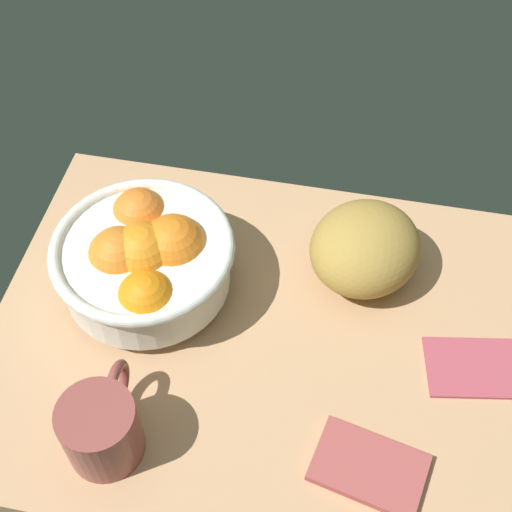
{
  "coord_description": "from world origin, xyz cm",
  "views": [
    {
      "loc": [
        -6.25,
        46.08,
        76.56
      ],
      "look_at": [
        4.49,
        -8.35,
        5.0
      ],
      "focal_mm": 50.15,
      "sensor_mm": 36.0,
      "label": 1
    }
  ],
  "objects_px": {
    "napkin_spare": "(369,468)",
    "fruit_bowl": "(145,258)",
    "napkin_folded": "(487,367)",
    "mug": "(102,428)",
    "bread_loaf": "(365,248)"
  },
  "relations": [
    {
      "from": "bread_loaf",
      "to": "napkin_spare",
      "type": "distance_m",
      "value": 0.28
    },
    {
      "from": "bread_loaf",
      "to": "mug",
      "type": "bearing_deg",
      "value": 49.58
    },
    {
      "from": "napkin_spare",
      "to": "napkin_folded",
      "type": "bearing_deg",
      "value": -129.78
    },
    {
      "from": "fruit_bowl",
      "to": "napkin_spare",
      "type": "height_order",
      "value": "fruit_bowl"
    },
    {
      "from": "napkin_folded",
      "to": "mug",
      "type": "xyz_separation_m",
      "value": [
        0.42,
        0.18,
        0.04
      ]
    },
    {
      "from": "fruit_bowl",
      "to": "napkin_folded",
      "type": "bearing_deg",
      "value": 174.81
    },
    {
      "from": "fruit_bowl",
      "to": "napkin_folded",
      "type": "relative_size",
      "value": 1.58
    },
    {
      "from": "napkin_folded",
      "to": "napkin_spare",
      "type": "xyz_separation_m",
      "value": [
        0.13,
        0.15,
        0.0
      ]
    },
    {
      "from": "bread_loaf",
      "to": "napkin_folded",
      "type": "xyz_separation_m",
      "value": [
        -0.16,
        0.12,
        -0.05
      ]
    },
    {
      "from": "fruit_bowl",
      "to": "mug",
      "type": "relative_size",
      "value": 1.79
    },
    {
      "from": "bread_loaf",
      "to": "napkin_spare",
      "type": "xyz_separation_m",
      "value": [
        -0.04,
        0.27,
        -0.04
      ]
    },
    {
      "from": "napkin_spare",
      "to": "fruit_bowl",
      "type": "bearing_deg",
      "value": -32.18
    },
    {
      "from": "mug",
      "to": "bread_loaf",
      "type": "bearing_deg",
      "value": -130.42
    },
    {
      "from": "fruit_bowl",
      "to": "bread_loaf",
      "type": "relative_size",
      "value": 1.53
    },
    {
      "from": "bread_loaf",
      "to": "napkin_spare",
      "type": "relative_size",
      "value": 1.23
    }
  ]
}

